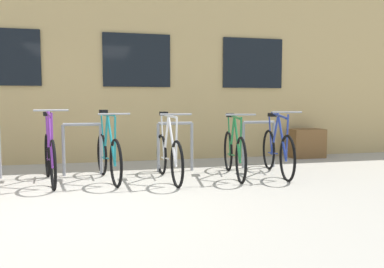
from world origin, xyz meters
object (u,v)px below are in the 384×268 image
at_px(bicycle_teal, 108,154).
at_px(bicycle_purple, 50,156).
at_px(planter_box, 306,143).
at_px(bicycle_green, 234,152).
at_px(bicycle_white, 169,155).
at_px(bicycle_blue, 277,150).

height_order(bicycle_teal, bicycle_purple, bicycle_purple).
bearing_deg(planter_box, bicycle_green, -144.20).
relative_size(bicycle_green, planter_box, 2.47).
bearing_deg(bicycle_white, bicycle_blue, 0.89).
distance_m(bicycle_green, bicycle_purple, 2.76).
height_order(bicycle_white, bicycle_purple, bicycle_purple).
height_order(bicycle_blue, bicycle_white, bicycle_blue).
bearing_deg(bicycle_blue, bicycle_teal, 176.38).
xyz_separation_m(bicycle_blue, bicycle_purple, (-3.48, 0.20, -0.00)).
distance_m(bicycle_teal, bicycle_green, 1.94).
xyz_separation_m(bicycle_teal, planter_box, (4.09, 1.43, -0.08)).
xyz_separation_m(bicycle_teal, bicycle_purple, (-0.83, 0.03, 0.00)).
height_order(bicycle_green, planter_box, bicycle_green).
bearing_deg(bicycle_blue, bicycle_green, 176.70).
relative_size(bicycle_teal, bicycle_purple, 0.98).
height_order(bicycle_teal, bicycle_white, bicycle_teal).
xyz_separation_m(bicycle_white, planter_box, (3.21, 1.62, -0.07)).
bearing_deg(planter_box, bicycle_teal, -160.75).
bearing_deg(bicycle_teal, bicycle_white, -12.57).
relative_size(bicycle_green, bicycle_white, 1.02).
xyz_separation_m(bicycle_purple, planter_box, (4.92, 1.40, -0.08)).
bearing_deg(bicycle_teal, bicycle_blue, -3.62).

